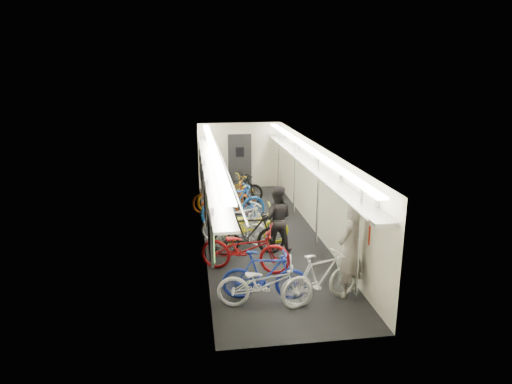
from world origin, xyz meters
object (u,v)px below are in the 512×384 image
object	(u,v)px
passenger_mid	(276,219)
passenger_near	(350,250)
backpack	(376,236)
bicycle_1	(265,275)
bicycle_0	(265,284)

from	to	relation	value
passenger_mid	passenger_near	bearing A→B (deg)	123.87
passenger_near	backpack	bearing A→B (deg)	122.32
passenger_near	passenger_mid	xyz separation A→B (m)	(-0.99, 2.42, -0.12)
bicycle_1	passenger_mid	bearing A→B (deg)	-5.70
passenger_mid	backpack	xyz separation A→B (m)	(1.42, -2.58, 0.46)
backpack	bicycle_0	bearing A→B (deg)	177.48
bicycle_0	bicycle_1	world-z (taller)	bicycle_1
passenger_near	passenger_mid	world-z (taller)	passenger_near
passenger_near	backpack	size ratio (longest dim) A/B	4.94
bicycle_1	bicycle_0	bearing A→B (deg)	-179.37
passenger_near	backpack	world-z (taller)	passenger_near
bicycle_0	passenger_near	world-z (taller)	passenger_near
bicycle_1	passenger_near	size ratio (longest dim) A/B	0.89
bicycle_0	backpack	size ratio (longest dim) A/B	4.70
passenger_near	passenger_mid	size ratio (longest dim) A/B	1.15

